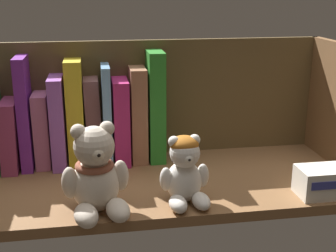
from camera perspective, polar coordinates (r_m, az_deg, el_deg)
name	(u,v)px	position (r cm, az deg, el deg)	size (l,w,h in cm)	color
shelf_board	(153,185)	(94.21, -1.83, -7.37)	(80.46, 31.94, 2.00)	brown
shelf_back_panel	(143,102)	(105.37, -3.08, 2.95)	(82.86, 1.20, 28.50)	brown
book_3	(13,132)	(104.91, -18.81, -0.70)	(3.26, 14.52, 15.11)	#913461
book_4	(26,111)	(103.17, -17.27, 1.76)	(2.36, 12.45, 24.13)	#6D258F
book_5	(43,128)	(103.84, -15.32, -0.27)	(3.19, 10.71, 16.14)	#A6597E
book_6	(59,120)	(102.99, -13.47, 0.79)	(2.93, 13.87, 19.79)	purple
book_7	(75,112)	(102.33, -11.47, 1.77)	(3.58, 9.72, 23.07)	gold
book_8	(94,120)	(102.79, -9.27, 0.77)	(3.20, 9.10, 18.96)	brown
book_9	(107,113)	(102.41, -7.67, 1.64)	(1.78, 12.94, 21.91)	#6899C5
book_10	(120,119)	(102.95, -5.95, 0.88)	(3.39, 13.21, 18.75)	#A1205E
book_11	(138,113)	(102.90, -3.82, 1.61)	(3.47, 11.06, 21.11)	#8B5B40
book_12	(155,105)	(102.88, -1.66, 2.64)	(3.49, 11.36, 24.59)	#267924
teddy_bear_larger	(96,176)	(79.64, -8.98, -6.14)	(12.05, 12.53, 16.17)	beige
teddy_bear_smaller	(185,172)	(82.63, 2.12, -5.69)	(9.36, 9.58, 12.72)	white
small_product_box	(328,181)	(91.90, 19.32, -6.51)	(11.58, 6.49, 5.43)	silver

